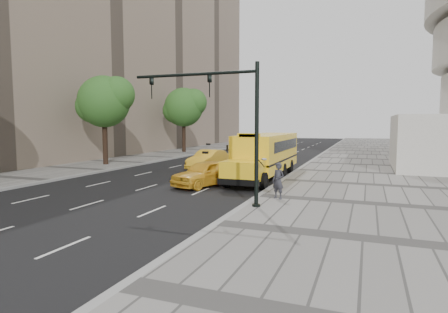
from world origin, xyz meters
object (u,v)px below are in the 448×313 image
(taxi_near, at_px, (205,173))
(pedestrian, at_px, (278,181))
(tree_c, at_px, (184,107))
(tree_b, at_px, (105,101))
(traffic_signal, at_px, (226,116))
(school_bus, at_px, (266,152))
(taxi_far, at_px, (208,160))

(taxi_near, xyz_separation_m, pedestrian, (5.12, -2.90, 0.24))
(tree_c, bearing_deg, tree_b, -90.02)
(taxi_near, distance_m, traffic_signal, 6.70)
(tree_c, distance_m, pedestrian, 30.41)
(pedestrian, height_order, traffic_signal, traffic_signal)
(school_bus, distance_m, pedestrian, 8.22)
(taxi_near, height_order, traffic_signal, traffic_signal)
(tree_b, distance_m, tree_c, 15.07)
(school_bus, distance_m, taxi_near, 5.55)
(school_bus, height_order, traffic_signal, traffic_signal)
(tree_b, xyz_separation_m, school_bus, (14.92, -1.56, -3.91))
(school_bus, bearing_deg, traffic_signal, -85.93)
(taxi_far, bearing_deg, tree_b, -168.58)
(pedestrian, bearing_deg, tree_b, 176.18)
(tree_c, distance_m, school_bus, 22.69)
(tree_c, height_order, taxi_near, tree_c)
(taxi_far, xyz_separation_m, traffic_signal, (6.28, -12.40, 3.30))
(school_bus, bearing_deg, taxi_far, 154.42)
(taxi_far, xyz_separation_m, pedestrian, (8.21, -10.43, 0.23))
(tree_c, bearing_deg, pedestrian, -54.29)
(taxi_far, bearing_deg, traffic_signal, -58.53)
(school_bus, height_order, taxi_far, school_bus)
(taxi_far, height_order, pedestrian, pedestrian)
(taxi_near, bearing_deg, tree_b, 172.38)
(pedestrian, bearing_deg, tree_c, 149.87)
(taxi_far, bearing_deg, tree_c, 128.35)
(tree_c, xyz_separation_m, school_bus, (14.91, -16.63, -4.00))
(tree_c, height_order, taxi_far, tree_c)
(school_bus, bearing_deg, tree_b, 174.02)
(tree_b, height_order, tree_c, tree_c)
(tree_c, relative_size, taxi_far, 1.69)
(tree_b, relative_size, taxi_near, 1.71)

